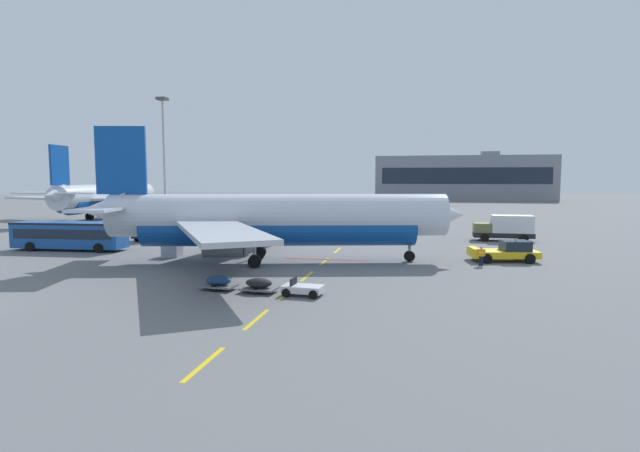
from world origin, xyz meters
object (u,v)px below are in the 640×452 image
catering_truck (154,226)px  fuel_service_truck (505,227)px  ground_power_truck (175,220)px  airliner_far_center (107,197)px  uld_cargo_container (172,248)px  apron_light_mast_near (164,143)px  baggage_train (259,285)px  airliner_foreground (273,219)px  pushback_tug (506,251)px  ground_crew_worker (481,255)px  apron_shuttle_bus (70,234)px

catering_truck → fuel_service_truck: bearing=9.6°
ground_power_truck → airliner_far_center: bearing=141.9°
uld_cargo_container → apron_light_mast_near: 50.85m
uld_cargo_container → baggage_train: bearing=-44.5°
airliner_foreground → airliner_far_center: size_ratio=0.95×
pushback_tug → ground_crew_worker: bearing=-129.7°
airliner_foreground → baggage_train: 12.65m
fuel_service_truck → baggage_train: bearing=-122.4°
airliner_far_center → catering_truck: (24.97, -26.84, -2.50)m
ground_crew_worker → apron_light_mast_near: apron_light_mast_near is taller
ground_power_truck → baggage_train: (23.74, -33.78, -1.12)m
airliner_far_center → catering_truck: size_ratio=5.21×
apron_shuttle_bus → ground_power_truck: 19.07m
pushback_tug → uld_cargo_container: 31.69m
pushback_tug → catering_truck: catering_truck is taller
pushback_tug → apron_shuttle_bus: (-44.20, -1.90, 0.85)m
airliner_foreground → pushback_tug: size_ratio=5.41×
airliner_foreground → apron_light_mast_near: bearing=128.3°
pushback_tug → airliner_far_center: bearing=151.6°
airliner_far_center → catering_truck: airliner_far_center is taller
pushback_tug → baggage_train: (-18.23, -16.74, -0.38)m
pushback_tug → apron_light_mast_near: bearing=144.9°
airliner_foreground → baggage_train: (2.63, -11.89, -3.42)m
fuel_service_truck → baggage_train: (-20.59, -32.45, -1.12)m
catering_truck → airliner_foreground: bearing=-34.4°
airliner_foreground → uld_cargo_container: (-10.61, 1.14, -3.15)m
ground_crew_worker → uld_cargo_container: ground_crew_worker is taller
fuel_service_truck → ground_power_truck: (-44.33, 1.33, 0.00)m
airliner_foreground → apron_shuttle_bus: (-23.34, 2.95, -2.20)m
uld_cargo_container → apron_light_mast_near: bearing=119.4°
fuel_service_truck → ground_power_truck: size_ratio=0.95×
fuel_service_truck → uld_cargo_container: size_ratio=4.21×
airliner_far_center → apron_light_mast_near: apron_light_mast_near is taller
fuel_service_truck → catering_truck: bearing=-170.4°
airliner_foreground → ground_power_truck: (-21.10, 21.89, -2.30)m
pushback_tug → airliner_foreground: bearing=-166.9°
baggage_train → apron_light_mast_near: apron_light_mast_near is taller
ground_crew_worker → ground_power_truck: bearing=153.0°
pushback_tug → baggage_train: 24.75m
pushback_tug → catering_truck: (-40.36, 8.52, 0.74)m
apron_shuttle_bus → uld_cargo_container: bearing=-8.1°
ground_power_truck → ground_crew_worker: 44.27m
catering_truck → ground_power_truck: bearing=100.7°
pushback_tug → apron_light_mast_near: (-55.51, 39.04, 13.35)m
airliner_far_center → ground_crew_worker: size_ratio=21.62×
baggage_train → ground_crew_worker: bearing=41.1°
uld_cargo_container → apron_light_mast_near: (-24.04, 42.75, 13.45)m
fuel_service_truck → baggage_train: fuel_service_truck is taller
apron_light_mast_near → uld_cargo_container: bearing=-60.6°
catering_truck → apron_light_mast_near: (-15.15, 30.52, 12.60)m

